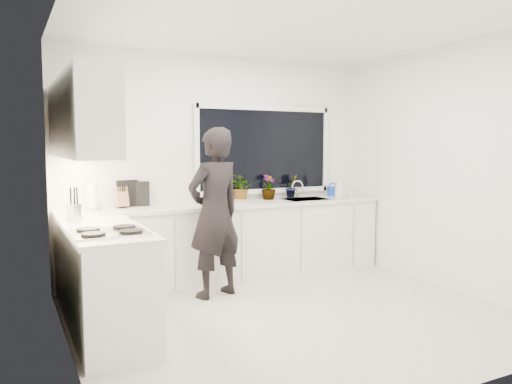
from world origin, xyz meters
TOP-DOWN VIEW (x-y plane):
  - floor at (0.00, 0.00)m, footprint 4.00×3.50m
  - wall_back at (0.00, 1.76)m, footprint 4.00×0.02m
  - wall_left at (-2.01, 0.00)m, footprint 0.02×3.50m
  - wall_right at (2.01, 0.00)m, footprint 0.02×3.50m
  - ceiling at (0.00, 0.00)m, footprint 4.00×3.50m
  - window at (0.60, 1.73)m, footprint 1.80×0.02m
  - base_cabinets_back at (0.00, 1.45)m, footprint 3.92×0.58m
  - base_cabinets_left at (-1.67, 0.35)m, footprint 0.58×1.60m
  - countertop_back at (0.00, 1.44)m, footprint 3.94×0.62m
  - countertop_left at (-1.67, 0.35)m, footprint 0.62×1.60m
  - upper_cabinets at (-1.79, 0.70)m, footprint 0.34×2.10m
  - sink at (1.05, 1.45)m, footprint 0.58×0.42m
  - faucet at (1.05, 1.65)m, footprint 0.03×0.03m
  - stovetop at (-1.69, -0.00)m, footprint 0.56×0.48m
  - person at (-0.44, 0.90)m, footprint 0.75×0.59m
  - pizza_tray at (-0.06, 1.42)m, footprint 0.52×0.47m
  - pizza at (-0.06, 1.42)m, footprint 0.47×0.42m
  - watering_can at (1.58, 1.61)m, footprint 0.16×0.16m
  - paper_towel_roll at (-1.57, 1.55)m, footprint 0.11×0.11m
  - knife_block at (-1.26, 1.59)m, footprint 0.15×0.13m
  - utensil_crock at (-1.85, 0.80)m, footprint 0.14×0.14m
  - picture_frame_large at (-1.03, 1.69)m, footprint 0.22×0.07m
  - picture_frame_small at (-1.16, 1.69)m, footprint 0.25×0.05m
  - herb_plants at (0.36, 1.61)m, footprint 1.25×0.35m
  - soap_bottles at (1.51, 1.30)m, footprint 0.30×0.13m

SIDE VIEW (x-z plane):
  - floor at x=0.00m, z-range -0.02..0.00m
  - base_cabinets_back at x=0.00m, z-range 0.00..0.88m
  - base_cabinets_left at x=-1.67m, z-range 0.00..0.88m
  - sink at x=1.05m, z-range 0.80..0.94m
  - person at x=-0.44m, z-range 0.00..1.79m
  - countertop_back at x=0.00m, z-range 0.88..0.92m
  - countertop_left at x=-1.67m, z-range 0.88..0.92m
  - stovetop at x=-1.69m, z-range 0.92..0.95m
  - pizza_tray at x=-0.06m, z-range 0.92..0.95m
  - pizza at x=-0.06m, z-range 0.95..0.96m
  - watering_can at x=1.58m, z-range 0.92..1.05m
  - utensil_crock at x=-1.85m, z-range 0.92..1.08m
  - faucet at x=1.05m, z-range 0.92..1.14m
  - knife_block at x=-1.26m, z-range 0.92..1.14m
  - paper_towel_roll at x=-1.57m, z-range 0.92..1.18m
  - soap_bottles at x=1.51m, z-range 0.91..1.20m
  - picture_frame_large at x=-1.03m, z-range 0.92..1.20m
  - picture_frame_small at x=-1.16m, z-range 0.92..1.22m
  - herb_plants at x=0.36m, z-range 0.91..1.25m
  - wall_back at x=0.00m, z-range 0.00..2.70m
  - wall_left at x=-2.01m, z-range 0.00..2.70m
  - wall_right at x=2.01m, z-range 0.00..2.70m
  - window at x=0.60m, z-range 1.05..2.05m
  - upper_cabinets at x=-1.79m, z-range 1.50..2.20m
  - ceiling at x=0.00m, z-range 2.70..2.72m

